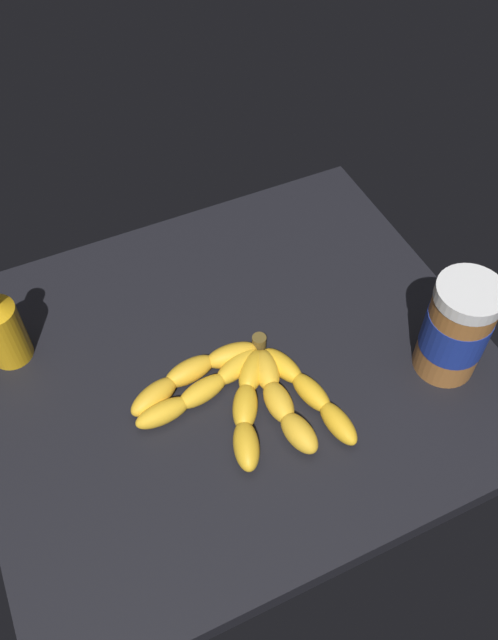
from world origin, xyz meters
TOP-DOWN VIEW (x-y plane):
  - ground_plane at (0.00, 0.00)cm, footprint 70.31×61.54cm
  - banana_bunch at (0.89, 6.21)cm, footprint 25.92×20.90cm
  - peanut_butter_jar at (-26.45, 12.57)cm, footprint 8.64×8.64cm
  - honey_bottle at (27.32, -14.25)cm, footprint 5.71×5.71cm

SIDE VIEW (x-z plane):
  - ground_plane at x=0.00cm, z-range -3.40..0.00cm
  - banana_bunch at x=0.89cm, z-range -0.11..3.28cm
  - honey_bottle at x=27.32cm, z-range -0.89..13.54cm
  - peanut_butter_jar at x=-26.45cm, z-range -0.04..15.66cm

